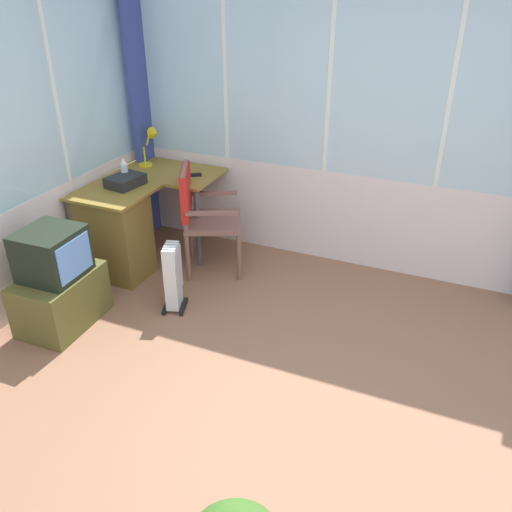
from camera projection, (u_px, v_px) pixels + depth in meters
name	position (u px, v px, depth m)	size (l,w,h in m)	color
ground	(287.00, 432.00, 3.20)	(5.26, 5.68, 0.06)	#8F6147
east_window_panel	(384.00, 126.00, 4.31)	(0.07, 4.68, 2.57)	silver
curtain_corner	(141.00, 110.00, 5.00)	(0.24, 0.07, 2.47)	#3B4894
desk	(119.00, 230.00, 4.63)	(1.21, 0.94, 0.76)	olive
desk_lamp	(153.00, 140.00, 4.99)	(0.24, 0.21, 0.36)	yellow
tv_remote	(193.00, 175.00, 4.80)	(0.04, 0.15, 0.02)	black
spray_bottle	(124.00, 170.00, 4.64)	(0.06, 0.06, 0.22)	silver
paper_tray	(125.00, 181.00, 4.57)	(0.30, 0.23, 0.09)	#242527
wooden_armchair	(197.00, 207.00, 4.59)	(0.64, 0.64, 0.95)	brown
tv_on_stand	(58.00, 284.00, 3.97)	(0.65, 0.46, 0.78)	brown
space_heater	(173.00, 275.00, 4.19)	(0.29, 0.23, 0.56)	silver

